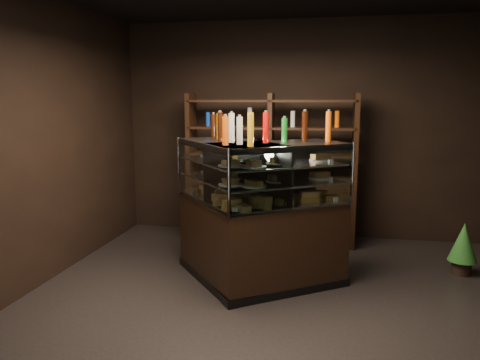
% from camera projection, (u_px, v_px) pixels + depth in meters
% --- Properties ---
extents(ground, '(5.00, 5.00, 0.00)m').
position_uv_depth(ground, '(278.00, 308.00, 4.36)').
color(ground, black).
rests_on(ground, ground).
extents(room_shell, '(5.02, 5.02, 3.01)m').
position_uv_depth(room_shell, '(281.00, 97.00, 4.03)').
color(room_shell, black).
rests_on(room_shell, ground).
extents(display_case, '(1.96, 1.51, 1.50)m').
position_uv_depth(display_case, '(253.00, 237.00, 4.90)').
color(display_case, black).
rests_on(display_case, ground).
extents(food_display, '(1.54, 1.08, 0.46)m').
position_uv_depth(food_display, '(253.00, 178.00, 4.79)').
color(food_display, '#B1883F').
rests_on(food_display, display_case).
extents(bottles_top, '(1.36, 0.95, 0.30)m').
position_uv_depth(bottles_top, '(254.00, 128.00, 4.71)').
color(bottles_top, silver).
rests_on(bottles_top, display_case).
extents(potted_conifer, '(0.31, 0.31, 0.66)m').
position_uv_depth(potted_conifer, '(464.00, 241.00, 5.15)').
color(potted_conifer, black).
rests_on(potted_conifer, ground).
extents(back_shelving, '(2.25, 0.48, 2.00)m').
position_uv_depth(back_shelving, '(270.00, 198.00, 6.31)').
color(back_shelving, black).
rests_on(back_shelving, ground).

